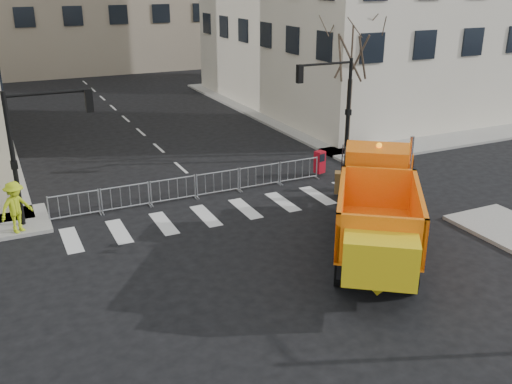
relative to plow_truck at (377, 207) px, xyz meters
name	(u,v)px	position (x,y,z in m)	size (l,w,h in m)	color
ground	(294,268)	(-3.12, 0.27, -1.77)	(120.00, 120.00, 0.00)	black
sidewalk_back	(205,187)	(-3.12, 8.77, -1.69)	(64.00, 5.00, 0.15)	gray
traffic_light_left	(14,162)	(-11.12, 7.77, 0.93)	(0.18, 0.18, 5.40)	black
traffic_light_right	(348,110)	(5.38, 9.77, 0.93)	(0.18, 0.18, 5.40)	black
crowd_barriers	(196,186)	(-3.87, 7.87, -1.22)	(12.60, 0.60, 1.10)	#9EA0A5
street_tree	(350,86)	(6.08, 10.77, 1.98)	(3.00, 3.00, 7.50)	#382B21
plow_truck	(377,207)	(0.00, 0.00, 0.00)	(8.18, 9.90, 3.98)	black
cop_a	(363,191)	(2.00, 3.51, -0.93)	(0.61, 0.40, 1.68)	black
cop_b	(372,171)	(3.88, 5.46, -0.90)	(0.85, 0.66, 1.74)	black
cop_c	(375,182)	(3.24, 4.37, -0.97)	(0.94, 0.39, 1.60)	black
worker	(16,207)	(-11.31, 7.07, -0.61)	(1.30, 0.75, 2.01)	#ADC417
newspaper_box	(320,162)	(2.70, 8.12, -1.07)	(0.45, 0.40, 1.10)	#AA0D1B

